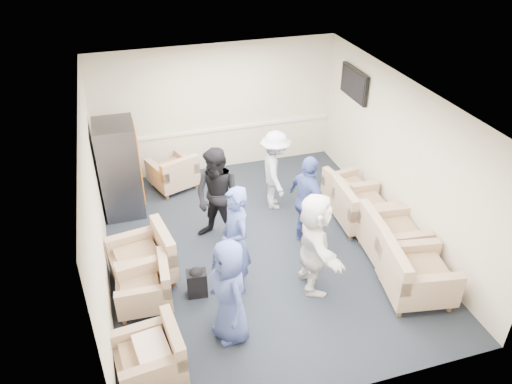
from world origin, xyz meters
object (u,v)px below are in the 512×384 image
object	(u,v)px
armchair_left_near	(154,358)
armchair_right_far	(347,192)
armchair_right_midnear	(389,237)
person_mid_left	(235,241)
person_back_right	(275,171)
person_back_left	(218,197)
armchair_corner	(174,174)
person_front_right	(314,243)
armchair_left_far	(146,260)
person_mid_right	(308,202)
armchair_right_near	(413,276)
armchair_left_mid	(147,288)
vending_machine	(120,169)
armchair_right_midfar	(360,209)
person_front_left	(229,292)

from	to	relation	value
armchair_left_near	armchair_right_far	bearing A→B (deg)	119.67
armchair_left_near	armchair_right_midnear	world-z (taller)	armchair_right_midnear
person_mid_left	person_back_right	bearing A→B (deg)	137.04
person_mid_left	person_back_left	xyz separation A→B (m)	(0.03, 1.24, -0.01)
armchair_right_midnear	armchair_left_near	bearing A→B (deg)	113.85
armchair_corner	person_front_right	size ratio (longest dim) A/B	0.63
armchair_left_far	person_mid_right	distance (m)	2.76
armchair_left_far	person_back_right	xyz separation A→B (m)	(2.57, 1.38, 0.42)
armchair_right_near	armchair_left_mid	bearing A→B (deg)	85.40
armchair_left_far	vending_machine	size ratio (longest dim) A/B	0.58
person_back_right	person_mid_right	distance (m)	1.26
armchair_left_near	vending_machine	world-z (taller)	vending_machine
armchair_right_near	armchair_corner	bearing A→B (deg)	44.79
armchair_right_midfar	person_mid_left	distance (m)	2.74
person_back_left	armchair_left_far	bearing A→B (deg)	-111.57
person_back_left	person_front_right	distance (m)	1.89
armchair_right_far	person_back_left	xyz separation A→B (m)	(-2.57, -0.35, 0.56)
armchair_right_far	person_mid_right	xyz separation A→B (m)	(-1.17, -0.86, 0.52)
person_front_left	person_back_left	distance (m)	2.16
person_front_left	person_front_right	size ratio (longest dim) A/B	0.95
person_front_left	person_back_right	bearing A→B (deg)	141.11
armchair_right_near	armchair_corner	size ratio (longest dim) A/B	1.04
armchair_right_midnear	armchair_corner	xyz separation A→B (m)	(-3.06, 3.16, -0.04)
armchair_right_near	person_front_left	world-z (taller)	person_front_left
armchair_right_midfar	person_front_left	world-z (taller)	person_front_left
armchair_right_far	person_back_right	distance (m)	1.45
armchair_right_midnear	person_front_right	size ratio (longest dim) A/B	0.61
armchair_left_far	armchair_right_far	size ratio (longest dim) A/B	1.15
armchair_right_midnear	person_mid_left	world-z (taller)	person_mid_left
vending_machine	armchair_right_midfar	bearing A→B (deg)	-23.63
armchair_right_midnear	person_back_right	size ratio (longest dim) A/B	0.64
armchair_right_midnear	person_back_left	xyz separation A→B (m)	(-2.58, 1.20, 0.51)
vending_machine	person_front_left	size ratio (longest dim) A/B	1.14
armchair_left_mid	person_mid_left	size ratio (longest dim) A/B	0.46
person_front_left	armchair_left_mid	bearing A→B (deg)	-142.03
armchair_left_far	person_mid_left	size ratio (longest dim) A/B	0.59
armchair_left_near	armchair_left_far	size ratio (longest dim) A/B	0.85
armchair_corner	armchair_right_far	bearing A→B (deg)	131.89
armchair_left_far	person_back_right	bearing A→B (deg)	108.91
person_back_right	armchair_left_far	bearing A→B (deg)	126.99
armchair_right_near	armchair_right_far	size ratio (longest dim) A/B	1.21
person_back_left	person_front_right	size ratio (longest dim) A/B	1.06
armchair_left_mid	armchair_right_near	bearing A→B (deg)	78.61
armchair_right_far	person_back_left	distance (m)	2.65
armchair_right_far	vending_machine	distance (m)	4.25
vending_machine	person_back_left	distance (m)	2.07
armchair_left_mid	armchair_right_near	xyz separation A→B (m)	(3.80, -0.96, 0.07)
armchair_right_near	person_mid_left	xyz separation A→B (m)	(-2.46, 0.94, 0.51)
armchair_left_near	person_back_right	xyz separation A→B (m)	(2.68, 3.26, 0.46)
person_mid_right	armchair_left_far	bearing A→B (deg)	79.90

